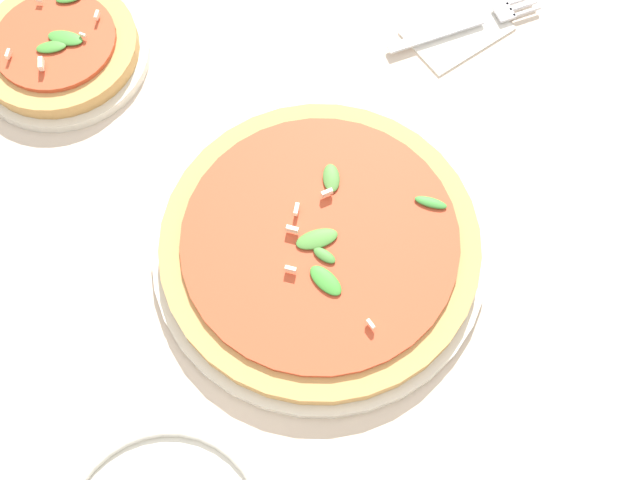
{
  "coord_description": "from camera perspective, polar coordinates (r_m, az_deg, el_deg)",
  "views": [
    {
      "loc": [
        -0.17,
        -0.19,
        0.71
      ],
      "look_at": [
        0.01,
        0.04,
        0.03
      ],
      "focal_mm": 42.0,
      "sensor_mm": 36.0,
      "label": 1
    }
  ],
  "objects": [
    {
      "name": "fork",
      "position": [
        0.92,
        10.88,
        15.77
      ],
      "size": [
        0.19,
        0.07,
        0.0
      ],
      "rotation": [
        0.0,
        0.0,
        -0.3
      ],
      "color": "silver",
      "rests_on": "ground_plane"
    },
    {
      "name": "ground_plane",
      "position": [
        0.75,
        1.32,
        -3.45
      ],
      "size": [
        6.0,
        6.0,
        0.0
      ],
      "primitive_type": "plane",
      "color": "beige"
    },
    {
      "name": "pizza_personal_side",
      "position": [
        0.92,
        -19.23,
        13.51
      ],
      "size": [
        0.2,
        0.2,
        0.05
      ],
      "color": "silver",
      "rests_on": "ground_plane"
    },
    {
      "name": "pizza_arugula_main",
      "position": [
        0.75,
        0.0,
        -0.39
      ],
      "size": [
        0.34,
        0.34,
        0.05
      ],
      "color": "silver",
      "rests_on": "ground_plane"
    },
    {
      "name": "napkin",
      "position": [
        0.93,
        10.42,
        15.47
      ],
      "size": [
        0.12,
        0.08,
        0.01
      ],
      "rotation": [
        0.0,
        0.0,
        -0.05
      ],
      "color": "silver",
      "rests_on": "ground_plane"
    }
  ]
}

